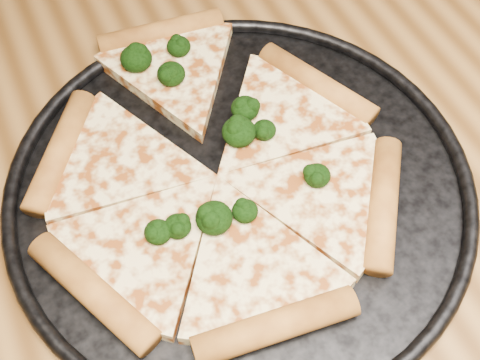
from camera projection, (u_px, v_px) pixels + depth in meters
name	position (u px, v px, depth m)	size (l,w,h in m)	color
dining_table	(368.00, 295.00, 0.61)	(1.20, 0.90, 0.75)	brown
pizza_pan	(240.00, 185.00, 0.56)	(0.41, 0.41, 0.02)	black
pizza	(215.00, 170.00, 0.56)	(0.34, 0.37, 0.02)	#FFE39C
broccoli_florets	(206.00, 139.00, 0.56)	(0.17, 0.23, 0.02)	black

